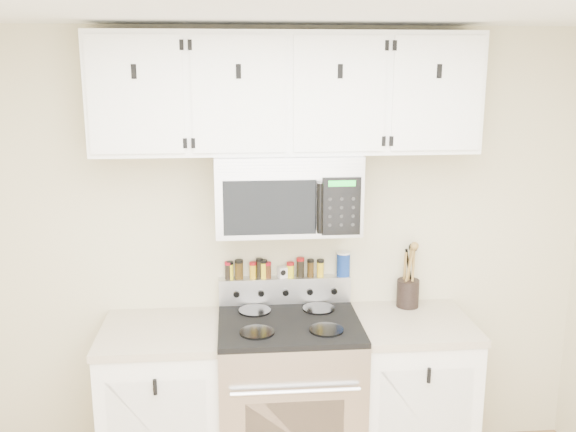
# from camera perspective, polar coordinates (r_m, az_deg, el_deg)

# --- Properties ---
(back_wall) EXTENTS (3.50, 0.01, 2.50)m
(back_wall) POSITION_cam_1_polar(r_m,az_deg,el_deg) (3.70, -0.33, -3.09)
(back_wall) COLOR #C5BC94
(back_wall) RESTS_ON floor
(range) EXTENTS (0.76, 0.65, 1.10)m
(range) POSITION_cam_1_polar(r_m,az_deg,el_deg) (3.70, 0.10, -15.91)
(range) COLOR #B7B7BA
(range) RESTS_ON floor
(base_cabinet_left) EXTENTS (0.64, 0.62, 0.92)m
(base_cabinet_left) POSITION_cam_1_polar(r_m,az_deg,el_deg) (3.74, -10.96, -16.27)
(base_cabinet_left) COLOR white
(base_cabinet_left) RESTS_ON floor
(base_cabinet_right) EXTENTS (0.64, 0.62, 0.92)m
(base_cabinet_right) POSITION_cam_1_polar(r_m,az_deg,el_deg) (3.85, 10.75, -15.38)
(base_cabinet_right) COLOR white
(base_cabinet_right) RESTS_ON floor
(microwave) EXTENTS (0.76, 0.44, 0.42)m
(microwave) POSITION_cam_1_polar(r_m,az_deg,el_deg) (3.42, -0.07, 2.12)
(microwave) COLOR #9E9EA3
(microwave) RESTS_ON back_wall
(upper_cabinets) EXTENTS (2.00, 0.35, 0.62)m
(upper_cabinets) POSITION_cam_1_polar(r_m,az_deg,el_deg) (3.39, -0.12, 10.88)
(upper_cabinets) COLOR white
(upper_cabinets) RESTS_ON back_wall
(utensil_crock) EXTENTS (0.13, 0.13, 0.38)m
(utensil_crock) POSITION_cam_1_polar(r_m,az_deg,el_deg) (3.81, 10.61, -6.57)
(utensil_crock) COLOR black
(utensil_crock) RESTS_ON base_cabinet_right
(kitchen_timer) EXTENTS (0.06, 0.06, 0.06)m
(kitchen_timer) POSITION_cam_1_polar(r_m,az_deg,el_deg) (3.70, -0.47, -5.02)
(kitchen_timer) COLOR silver
(kitchen_timer) RESTS_ON range
(salt_canister) EXTENTS (0.08, 0.08, 0.14)m
(salt_canister) POSITION_cam_1_polar(r_m,az_deg,el_deg) (3.73, 4.94, -4.26)
(salt_canister) COLOR navy
(salt_canister) RESTS_ON range
(spice_jar_0) EXTENTS (0.04, 0.04, 0.10)m
(spice_jar_0) POSITION_cam_1_polar(r_m,az_deg,el_deg) (3.68, -5.31, -4.83)
(spice_jar_0) COLOR black
(spice_jar_0) RESTS_ON range
(spice_jar_1) EXTENTS (0.04, 0.04, 0.10)m
(spice_jar_1) POSITION_cam_1_polar(r_m,az_deg,el_deg) (3.68, -5.17, -4.81)
(spice_jar_1) COLOR yellow
(spice_jar_1) RESTS_ON range
(spice_jar_2) EXTENTS (0.05, 0.05, 0.11)m
(spice_jar_2) POSITION_cam_1_polar(r_m,az_deg,el_deg) (3.68, -4.37, -4.74)
(spice_jar_2) COLOR #3C2A0E
(spice_jar_2) RESTS_ON range
(spice_jar_3) EXTENTS (0.04, 0.04, 0.10)m
(spice_jar_3) POSITION_cam_1_polar(r_m,az_deg,el_deg) (3.68, -3.14, -4.82)
(spice_jar_3) COLOR gold
(spice_jar_3) RESTS_ON range
(spice_jar_4) EXTENTS (0.04, 0.04, 0.12)m
(spice_jar_4) POSITION_cam_1_polar(r_m,az_deg,el_deg) (3.68, -2.55, -4.66)
(spice_jar_4) COLOR black
(spice_jar_4) RESTS_ON range
(spice_jar_5) EXTENTS (0.05, 0.05, 0.11)m
(spice_jar_5) POSITION_cam_1_polar(r_m,az_deg,el_deg) (3.68, -2.20, -4.72)
(spice_jar_5) COLOR yellow
(spice_jar_5) RESTS_ON range
(spice_jar_6) EXTENTS (0.04, 0.04, 0.09)m
(spice_jar_6) POSITION_cam_1_polar(r_m,az_deg,el_deg) (3.69, -1.84, -4.81)
(spice_jar_6) COLOR #452410
(spice_jar_6) RESTS_ON range
(spice_jar_7) EXTENTS (0.04, 0.04, 0.09)m
(spice_jar_7) POSITION_cam_1_polar(r_m,az_deg,el_deg) (3.70, 0.21, -4.79)
(spice_jar_7) COLOR yellow
(spice_jar_7) RESTS_ON range
(spice_jar_8) EXTENTS (0.05, 0.05, 0.11)m
(spice_jar_8) POSITION_cam_1_polar(r_m,az_deg,el_deg) (3.70, 1.10, -4.58)
(spice_jar_8) COLOR black
(spice_jar_8) RESTS_ON range
(spice_jar_9) EXTENTS (0.04, 0.04, 0.10)m
(spice_jar_9) POSITION_cam_1_polar(r_m,az_deg,el_deg) (3.71, 2.02, -4.63)
(spice_jar_9) COLOR #3A270E
(spice_jar_9) RESTS_ON range
(spice_jar_10) EXTENTS (0.04, 0.04, 0.10)m
(spice_jar_10) POSITION_cam_1_polar(r_m,az_deg,el_deg) (3.71, 2.89, -4.62)
(spice_jar_10) COLOR gold
(spice_jar_10) RESTS_ON range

